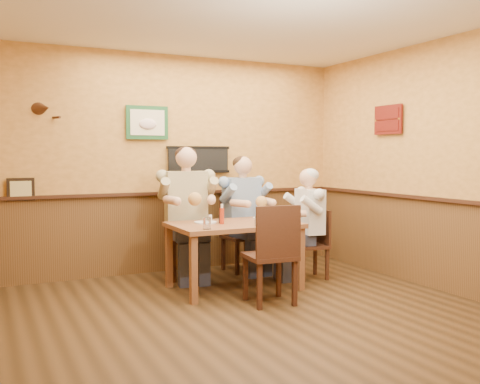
% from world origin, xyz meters
% --- Properties ---
extents(room, '(5.02, 5.03, 2.81)m').
position_xyz_m(room, '(0.13, 0.17, 1.69)').
color(room, black).
rests_on(room, ground).
extents(dining_table, '(1.40, 0.90, 0.75)m').
position_xyz_m(dining_table, '(0.44, 1.26, 0.66)').
color(dining_table, brown).
rests_on(dining_table, ground).
extents(chair_back_left, '(0.53, 0.53, 1.01)m').
position_xyz_m(chair_back_left, '(0.14, 1.99, 0.51)').
color(chair_back_left, '#3D2113').
rests_on(chair_back_left, ground).
extents(chair_back_right, '(0.48, 0.48, 0.94)m').
position_xyz_m(chair_back_right, '(0.93, 2.05, 0.47)').
color(chair_back_right, '#3D2113').
rests_on(chair_back_right, ground).
extents(chair_right_end, '(0.44, 0.44, 0.85)m').
position_xyz_m(chair_right_end, '(1.49, 1.31, 0.42)').
color(chair_right_end, '#3D2113').
rests_on(chair_right_end, ground).
extents(chair_near_side, '(0.51, 0.51, 1.02)m').
position_xyz_m(chair_near_side, '(0.51, 0.57, 0.51)').
color(chair_near_side, '#3D2113').
rests_on(chair_near_side, ground).
extents(diner_tan_shirt, '(0.76, 0.76, 1.45)m').
position_xyz_m(diner_tan_shirt, '(0.14, 1.99, 0.72)').
color(diner_tan_shirt, tan).
rests_on(diner_tan_shirt, ground).
extents(diner_blue_polo, '(0.68, 0.68, 1.34)m').
position_xyz_m(diner_blue_polo, '(0.93, 2.05, 0.67)').
color(diner_blue_polo, '#7890B4').
rests_on(diner_blue_polo, ground).
extents(diner_white_elder, '(0.62, 0.62, 1.21)m').
position_xyz_m(diner_white_elder, '(1.49, 1.31, 0.61)').
color(diner_white_elder, silver).
rests_on(diner_white_elder, ground).
extents(water_glass_left, '(0.10, 0.10, 0.12)m').
position_xyz_m(water_glass_left, '(-0.03, 0.92, 0.81)').
color(water_glass_left, silver).
rests_on(water_glass_left, dining_table).
extents(water_glass_mid, '(0.09, 0.09, 0.11)m').
position_xyz_m(water_glass_mid, '(0.56, 0.90, 0.80)').
color(water_glass_mid, silver).
rests_on(water_glass_mid, dining_table).
extents(cola_tumbler, '(0.11, 0.11, 0.11)m').
position_xyz_m(cola_tumbler, '(0.75, 0.97, 0.81)').
color(cola_tumbler, black).
rests_on(cola_tumbler, dining_table).
extents(hot_sauce_bottle, '(0.05, 0.05, 0.20)m').
position_xyz_m(hot_sauce_bottle, '(0.28, 1.23, 0.85)').
color(hot_sauce_bottle, '#B02E12').
rests_on(hot_sauce_bottle, dining_table).
extents(salt_shaker, '(0.04, 0.04, 0.10)m').
position_xyz_m(salt_shaker, '(0.17, 1.29, 0.80)').
color(salt_shaker, white).
rests_on(salt_shaker, dining_table).
extents(pepper_shaker, '(0.05, 0.05, 0.10)m').
position_xyz_m(pepper_shaker, '(0.29, 1.30, 0.80)').
color(pepper_shaker, black).
rests_on(pepper_shaker, dining_table).
extents(plate_far_left, '(0.27, 0.27, 0.02)m').
position_xyz_m(plate_far_left, '(0.15, 1.39, 0.76)').
color(plate_far_left, silver).
rests_on(plate_far_left, dining_table).
extents(plate_far_right, '(0.30, 0.30, 0.02)m').
position_xyz_m(plate_far_right, '(0.93, 1.47, 0.76)').
color(plate_far_right, silver).
rests_on(plate_far_right, dining_table).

